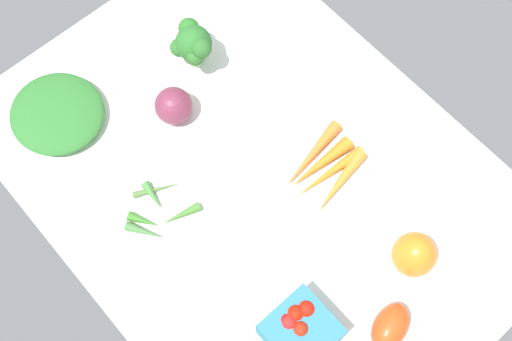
% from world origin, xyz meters
% --- Properties ---
extents(tablecloth, '(1.04, 0.76, 0.02)m').
position_xyz_m(tablecloth, '(0.00, 0.00, 0.01)').
color(tablecloth, white).
rests_on(tablecloth, ground).
extents(leafy_greens_clump, '(0.23, 0.23, 0.04)m').
position_xyz_m(leafy_greens_clump, '(-0.36, -0.21, 0.04)').
color(leafy_greens_clump, '#317A31').
rests_on(leafy_greens_clump, tablecloth).
extents(roma_tomato, '(0.08, 0.10, 0.06)m').
position_xyz_m(roma_tomato, '(0.38, -0.02, 0.05)').
color(roma_tomato, '#E24D1B').
rests_on(roma_tomato, tablecloth).
extents(berry_basket, '(0.11, 0.11, 0.08)m').
position_xyz_m(berry_basket, '(0.28, -0.15, 0.06)').
color(berry_basket, teal).
rests_on(berry_basket, tablecloth).
extents(broccoli_head, '(0.10, 0.08, 0.11)m').
position_xyz_m(broccoli_head, '(-0.27, 0.07, 0.09)').
color(broccoli_head, '#9CC08B').
rests_on(broccoli_head, tablecloth).
extents(carrot_bunch, '(0.13, 0.17, 0.03)m').
position_xyz_m(carrot_bunch, '(0.08, 0.10, 0.03)').
color(carrot_bunch, orange).
rests_on(carrot_bunch, tablecloth).
extents(red_onion_center, '(0.08, 0.08, 0.08)m').
position_xyz_m(red_onion_center, '(-0.21, -0.03, 0.06)').
color(red_onion_center, '#7E324A').
rests_on(red_onion_center, tablecloth).
extents(bell_pepper_orange, '(0.10, 0.10, 0.10)m').
position_xyz_m(bell_pepper_orange, '(0.32, 0.09, 0.07)').
color(bell_pepper_orange, orange).
rests_on(bell_pepper_orange, tablecloth).
extents(okra_pile, '(0.12, 0.14, 0.02)m').
position_xyz_m(okra_pile, '(-0.06, -0.20, 0.03)').
color(okra_pile, '#478631').
rests_on(okra_pile, tablecloth).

